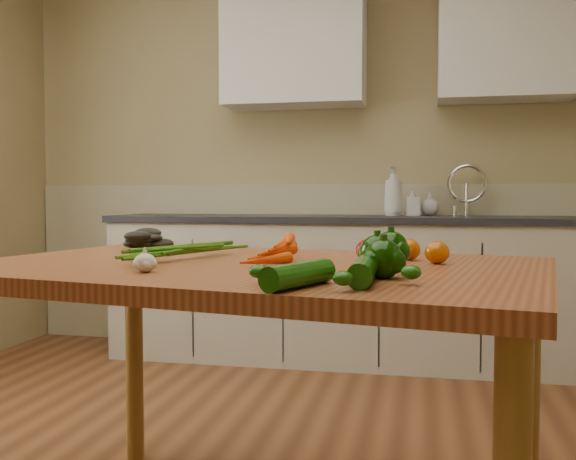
# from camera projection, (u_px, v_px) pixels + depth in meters

# --- Properties ---
(room) EXTENTS (4.04, 5.04, 2.64)m
(room) POSITION_uv_depth(u_px,v_px,m) (191.00, 124.00, 2.02)
(room) COLOR brown
(room) RESTS_ON ground
(counter_run) EXTENTS (2.84, 0.64, 1.14)m
(counter_run) POSITION_uv_depth(u_px,v_px,m) (339.00, 287.00, 3.99)
(counter_run) COLOR #B0AA93
(counter_run) RESTS_ON ground
(upper_cabinets) EXTENTS (2.15, 0.35, 0.70)m
(upper_cabinets) POSITION_uv_depth(u_px,v_px,m) (391.00, 47.00, 3.98)
(upper_cabinets) COLOR silver
(upper_cabinets) RESTS_ON room
(table) EXTENTS (1.71, 1.27, 0.83)m
(table) POSITION_uv_depth(u_px,v_px,m) (252.00, 296.00, 1.78)
(table) COLOR #9D522D
(table) RESTS_ON ground
(soap_bottle_a) EXTENTS (0.15, 0.15, 0.31)m
(soap_bottle_a) POSITION_uv_depth(u_px,v_px,m) (393.00, 191.00, 3.98)
(soap_bottle_a) COLOR silver
(soap_bottle_a) RESTS_ON counter_run
(soap_bottle_b) EXTENTS (0.09, 0.09, 0.17)m
(soap_bottle_b) POSITION_uv_depth(u_px,v_px,m) (413.00, 202.00, 3.96)
(soap_bottle_b) COLOR silver
(soap_bottle_b) RESTS_ON counter_run
(soap_bottle_c) EXTENTS (0.14, 0.14, 0.14)m
(soap_bottle_c) POSITION_uv_depth(u_px,v_px,m) (430.00, 204.00, 4.01)
(soap_bottle_c) COLOR silver
(soap_bottle_c) RESTS_ON counter_run
(carrot_bunch) EXTENTS (0.33, 0.27, 0.08)m
(carrot_bunch) POSITION_uv_depth(u_px,v_px,m) (247.00, 248.00, 1.82)
(carrot_bunch) COLOR #EB4505
(carrot_bunch) RESTS_ON table
(leafy_greens) EXTENTS (0.22, 0.20, 0.11)m
(leafy_greens) POSITION_uv_depth(u_px,v_px,m) (148.00, 234.00, 2.21)
(leafy_greens) COLOR black
(leafy_greens) RESTS_ON table
(garlic_bulb) EXTENTS (0.05, 0.05, 0.05)m
(garlic_bulb) POSITION_uv_depth(u_px,v_px,m) (145.00, 263.00, 1.56)
(garlic_bulb) COLOR silver
(garlic_bulb) RESTS_ON table
(pepper_a) EXTENTS (0.09, 0.09, 0.09)m
(pepper_a) POSITION_uv_depth(u_px,v_px,m) (377.00, 253.00, 1.62)
(pepper_a) COLOR black
(pepper_a) RESTS_ON table
(pepper_b) EXTENTS (0.09, 0.09, 0.09)m
(pepper_b) POSITION_uv_depth(u_px,v_px,m) (391.00, 250.00, 1.67)
(pepper_b) COLOR black
(pepper_b) RESTS_ON table
(pepper_c) EXTENTS (0.09, 0.09, 0.09)m
(pepper_c) POSITION_uv_depth(u_px,v_px,m) (383.00, 259.00, 1.45)
(pepper_c) COLOR black
(pepper_c) RESTS_ON table
(tomato_a) EXTENTS (0.07, 0.07, 0.06)m
(tomato_a) POSITION_uv_depth(u_px,v_px,m) (367.00, 250.00, 1.83)
(tomato_a) COLOR maroon
(tomato_a) RESTS_ON table
(tomato_b) EXTENTS (0.07, 0.07, 0.06)m
(tomato_b) POSITION_uv_depth(u_px,v_px,m) (409.00, 250.00, 1.86)
(tomato_b) COLOR #BA5104
(tomato_b) RESTS_ON table
(tomato_c) EXTENTS (0.07, 0.07, 0.06)m
(tomato_c) POSITION_uv_depth(u_px,v_px,m) (437.00, 253.00, 1.76)
(tomato_c) COLOR #BA5104
(tomato_c) RESTS_ON table
(zucchini_a) EXTENTS (0.06, 0.20, 0.05)m
(zucchini_a) POSITION_uv_depth(u_px,v_px,m) (363.00, 271.00, 1.35)
(zucchini_a) COLOR #104407
(zucchini_a) RESTS_ON table
(zucchini_b) EXTENTS (0.13, 0.21, 0.05)m
(zucchini_b) POSITION_uv_depth(u_px,v_px,m) (299.00, 275.00, 1.30)
(zucchini_b) COLOR #104407
(zucchini_b) RESTS_ON table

